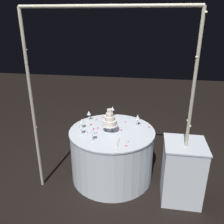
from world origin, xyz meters
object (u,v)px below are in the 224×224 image
wine_glass_6 (112,109)px  cake_knife (118,145)px  wine_glass_1 (138,118)px  wine_glass_2 (89,113)px  main_table (112,154)px  wine_glass_3 (82,121)px  decorative_arch (107,85)px  side_table (182,171)px  wine_glass_4 (92,132)px  wine_glass_0 (109,115)px  wine_glass_5 (81,126)px  tiered_cake (110,121)px

wine_glass_6 → cake_knife: size_ratio=0.53×
wine_glass_1 → wine_glass_2: size_ratio=1.15×
main_table → wine_glass_3: bearing=-0.8°
wine_glass_2 → decorative_arch: bearing=121.4°
main_table → side_table: side_table is taller
side_table → main_table: bearing=-18.4°
wine_glass_4 → wine_glass_6: 0.80m
wine_glass_2 → wine_glass_4: (-0.20, 0.59, 0.01)m
decorative_arch → wine_glass_3: (0.42, -0.36, -0.62)m
wine_glass_0 → wine_glass_5: (0.30, 0.39, -0.02)m
decorative_arch → cake_knife: (-0.13, 0.03, -0.72)m
tiered_cake → wine_glass_2: (0.36, -0.33, -0.06)m
side_table → tiered_cake: bearing=-15.5°
main_table → wine_glass_3: (0.42, -0.01, 0.46)m
decorative_arch → wine_glass_0: size_ratio=12.85×
wine_glass_4 → wine_glass_5: wine_glass_4 is taller
tiered_cake → wine_glass_6: (0.05, -0.53, -0.04)m
main_table → wine_glass_2: bearing=-36.4°
wine_glass_6 → wine_glass_1: bearing=144.7°
cake_knife → wine_glass_2: bearing=-52.2°
main_table → wine_glass_0: (0.07, -0.22, 0.49)m
wine_glass_4 → wine_glass_5: 0.23m
decorative_arch → wine_glass_5: 0.74m
side_table → tiered_cake: tiered_cake is taller
side_table → wine_glass_3: 1.44m
side_table → wine_glass_4: 1.20m
wine_glass_2 → wine_glass_4: bearing=108.3°
wine_glass_2 → wine_glass_5: (-0.01, 0.45, 0.00)m
decorative_arch → wine_glass_1: size_ratio=13.47×
tiered_cake → side_table: bearing=164.5°
wine_glass_1 → wine_glass_4: size_ratio=1.03×
tiered_cake → wine_glass_4: tiered_cake is taller
wine_glass_6 → cake_knife: 0.90m
wine_glass_3 → wine_glass_0: bearing=-148.4°
side_table → wine_glass_0: bearing=-27.9°
main_table → tiered_cake: tiered_cake is taller
wine_glass_6 → cake_knife: (-0.20, 0.87, -0.12)m
side_table → decorative_arch: bearing=2.9°
wine_glass_6 → tiered_cake: bearing=95.1°
decorative_arch → main_table: (0.00, -0.35, -1.08)m
wine_glass_2 → wine_glass_4: size_ratio=0.90×
wine_glass_3 → wine_glass_1: bearing=-165.2°
main_table → wine_glass_4: 0.60m
main_table → wine_glass_5: size_ratio=7.70×
side_table → wine_glass_6: (0.99, -0.79, 0.45)m
decorative_arch → wine_glass_4: (0.19, -0.05, -0.60)m
decorative_arch → wine_glass_5: size_ratio=15.07×
wine_glass_3 → wine_glass_6: bearing=-125.8°
main_table → cake_knife: size_ratio=3.89×
wine_glass_1 → main_table: bearing=31.8°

